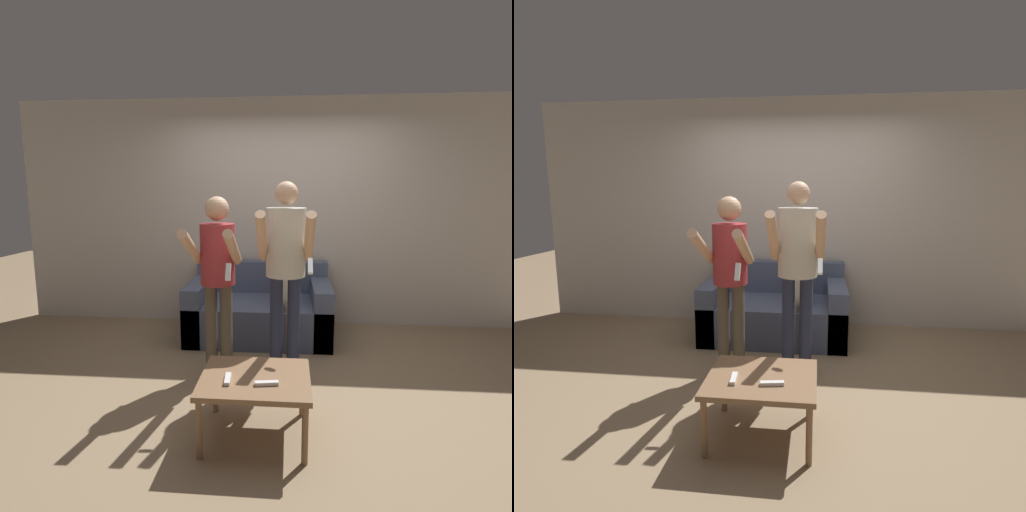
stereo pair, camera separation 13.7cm
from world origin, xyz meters
The scene contains 9 objects.
ground_plane centered at (0.00, 0.00, 0.00)m, with size 14.00×14.00×0.00m, color #937A5B.
wall_back centered at (0.00, 1.62, 1.35)m, with size 6.40×0.06×2.70m.
couch centered at (-0.23, 1.11, 0.28)m, with size 1.55×0.95×0.79m.
person_standing_left centered at (-0.52, 0.11, 0.97)m, with size 0.42×0.71×1.58m.
person_standing_right centered at (0.06, 0.12, 1.07)m, with size 0.46×0.63×1.70m.
person_seated centered at (0.05, 0.87, 0.63)m, with size 0.29×0.52×1.15m.
coffee_table centered at (-0.12, -0.77, 0.37)m, with size 0.72×0.61×0.42m.
remote_near centered at (-0.04, -0.89, 0.43)m, with size 0.15×0.06×0.02m.
remote_far centered at (-0.29, -0.85, 0.43)m, with size 0.05×0.15×0.02m.
Camera 2 is at (0.23, -3.21, 1.63)m, focal length 28.00 mm.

